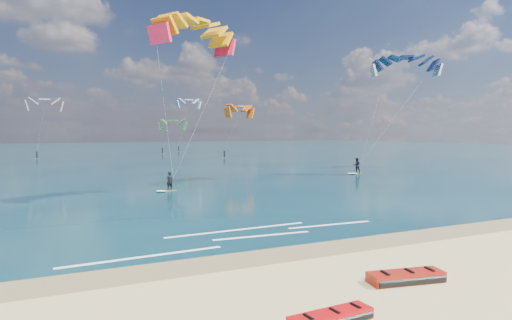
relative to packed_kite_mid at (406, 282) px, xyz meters
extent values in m
plane|color=tan|center=(-4.08, 42.12, 0.00)|extent=(320.00, 320.00, 0.00)
cube|color=olive|center=(-4.08, 5.12, 0.00)|extent=(320.00, 2.40, 0.01)
cube|color=#092A33|center=(-4.08, 106.12, 0.02)|extent=(320.00, 200.00, 0.04)
cube|color=yellow|center=(-1.12, 27.48, 0.07)|extent=(1.27, 0.45, 0.06)
imported|color=black|center=(-1.12, 27.48, 0.91)|extent=(0.67, 0.51, 1.66)
cylinder|color=black|center=(-0.84, 27.20, 1.15)|extent=(0.51, 0.06, 0.04)
cube|color=#9DBE1C|center=(24.19, 33.53, 0.07)|extent=(1.56, 0.95, 0.07)
imported|color=black|center=(24.19, 33.53, 1.05)|extent=(1.11, 0.98, 1.90)
cylinder|color=black|center=(24.52, 33.20, 1.37)|extent=(0.58, 0.25, 0.04)
cube|color=white|center=(3.20, 9.18, 0.04)|extent=(5.22, 0.50, 0.01)
cube|color=white|center=(-7.67, 7.12, 0.04)|extent=(6.99, 0.62, 0.01)
cube|color=white|center=(-2.01, 10.22, 0.04)|extent=(8.11, 0.53, 0.01)
cube|color=white|center=(-1.46, 8.42, 0.04)|extent=(5.20, 0.61, 0.01)
camera|label=1|loc=(-11.59, -11.89, 5.32)|focal=32.00mm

